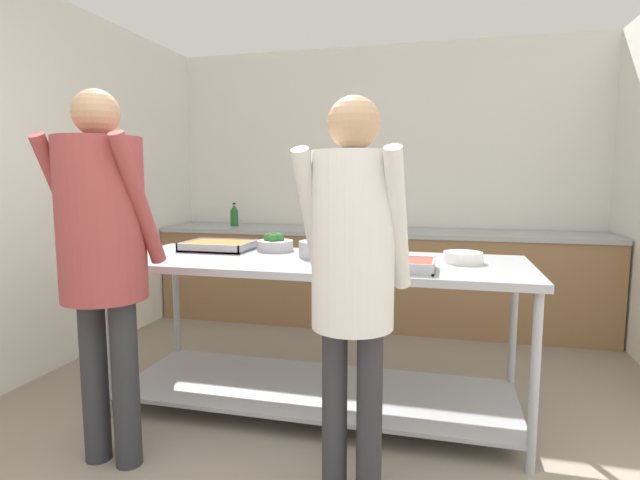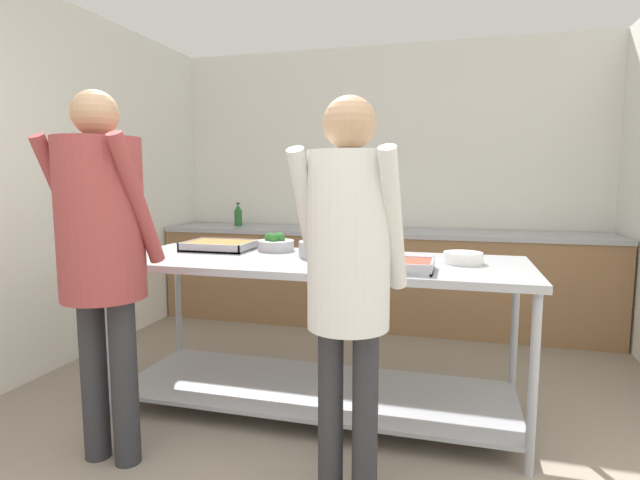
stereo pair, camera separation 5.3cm
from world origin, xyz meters
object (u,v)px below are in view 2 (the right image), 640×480
Objects in this scene: serving_tray_roast at (220,246)px; water_bottle at (238,215)px; plate_stack at (463,258)px; guest_serving_right at (349,259)px; sauce_pan at (323,248)px; serving_tray_vegetables at (392,265)px; guest_serving_left at (102,239)px; broccoli_bowl at (276,243)px.

serving_tray_roast is 1.80m from water_bottle.
water_bottle reaches higher than plate_stack.
guest_serving_right is (-0.46, -0.90, 0.11)m from plate_stack.
serving_tray_vegetables is at bearing -35.36° from sauce_pan.
guest_serving_left is 1.18m from guest_serving_right.
plate_stack is (1.54, -0.13, 0.00)m from serving_tray_roast.
plate_stack is 0.13× the size of guest_serving_right.
plate_stack is (0.35, 0.32, 0.00)m from serving_tray_vegetables.
water_bottle is at bearing 122.34° from guest_serving_right.
guest_serving_left is (-0.47, -1.07, 0.14)m from broccoli_bowl.
water_bottle is (-0.63, 1.68, 0.07)m from serving_tray_roast.
guest_serving_left is (-1.64, -0.87, 0.15)m from plate_stack.
guest_serving_left reaches higher than guest_serving_right.
water_bottle is at bearing 110.66° from serving_tray_roast.
plate_stack is (0.80, -0.01, -0.02)m from sauce_pan.
serving_tray_vegetables is (0.82, -0.51, -0.02)m from broccoli_bowl.
sauce_pan is at bearing 179.62° from plate_stack.
guest_serving_right reaches higher than sauce_pan.
broccoli_bowl reaches higher than sauce_pan.
guest_serving_right is 3.21m from water_bottle.
guest_serving_left is 1.05× the size of guest_serving_right.
broccoli_bowl is at bearing 123.18° from guest_serving_right.
serving_tray_vegetables is 1.85× the size of plate_stack.
serving_tray_vegetables is at bearing -49.45° from water_bottle.
guest_serving_right is (0.35, -0.90, 0.09)m from sauce_pan.
serving_tray_roast is at bearing 175.08° from plate_stack.
plate_stack is 0.12× the size of guest_serving_left.
plate_stack is (1.17, -0.20, -0.02)m from broccoli_bowl.
plate_stack is at bearing 42.01° from serving_tray_vegetables.
serving_tray_vegetables is at bearing 23.51° from guest_serving_left.
broccoli_bowl is 1.19m from plate_stack.
serving_tray_roast is 1.85× the size of water_bottle.
broccoli_bowl is 0.97m from serving_tray_vegetables.
guest_serving_right is at bearing -1.08° from guest_serving_left.
water_bottle is at bearing 130.55° from serving_tray_vegetables.
guest_serving_right is (0.71, -1.09, 0.10)m from broccoli_bowl.
serving_tray_vegetables is (1.19, -0.45, -0.00)m from serving_tray_roast.
serving_tray_roast is at bearing -69.34° from water_bottle.
serving_tray_vegetables is 1.41m from guest_serving_left.
serving_tray_vegetables is 0.23× the size of guest_serving_left.
broccoli_bowl reaches higher than serving_tray_vegetables.
water_bottle reaches higher than serving_tray_roast.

